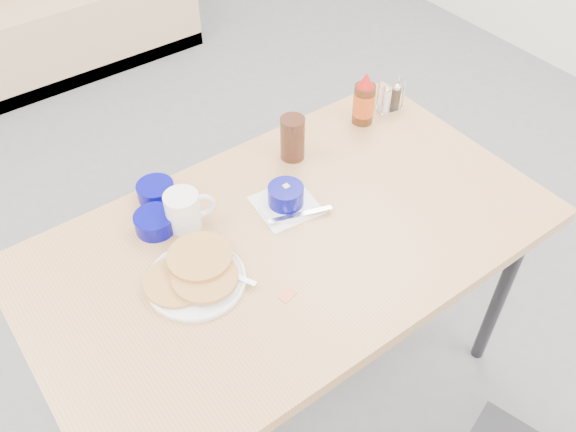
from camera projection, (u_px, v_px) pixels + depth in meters
booth_bench at (16, 13)px, 3.35m from camera, size 1.90×0.56×1.22m
dining_table at (290, 250)px, 1.67m from camera, size 1.40×0.80×0.76m
pancake_plate at (195, 275)px, 1.50m from camera, size 0.25×0.25×0.04m
coffee_mug at (185, 210)px, 1.61m from camera, size 0.14×0.09×0.11m
grits_setting at (286, 198)px, 1.68m from camera, size 0.18×0.19×0.07m
creamer_bowl at (156, 191)px, 1.71m from camera, size 0.11×0.11×0.05m
butter_bowl at (155, 222)px, 1.62m from camera, size 0.11×0.11×0.05m
amber_tumbler at (293, 138)px, 1.80m from camera, size 0.10×0.10×0.14m
condiment_caddy at (390, 99)px, 2.00m from camera, size 0.10×0.07×0.11m
syrup_bottle at (364, 101)px, 1.92m from camera, size 0.07×0.07×0.18m
sugar_wrapper at (287, 295)px, 1.48m from camera, size 0.05×0.03×0.00m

